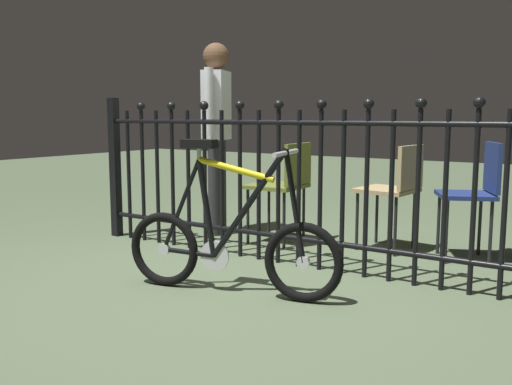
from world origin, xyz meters
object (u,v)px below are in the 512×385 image
person_visitor (217,121)px  chair_tan (396,185)px  bicycle (230,244)px  chair_olive (284,181)px  chair_navy (476,188)px

person_visitor → chair_tan: bearing=8.6°
bicycle → chair_olive: size_ratio=1.61×
chair_tan → bicycle: bearing=-105.6°
chair_navy → person_visitor: size_ratio=0.52×
chair_tan → person_visitor: (-1.52, -0.23, 0.47)m
person_visitor → chair_navy: bearing=7.8°
bicycle → chair_navy: 1.89m
chair_tan → person_visitor: 1.60m
person_visitor → bicycle: bearing=-50.1°
chair_tan → chair_olive: size_ratio=1.00×
bicycle → chair_navy: (1.00, 1.59, 0.23)m
chair_tan → person_visitor: person_visitor is taller
chair_olive → chair_navy: size_ratio=0.96×
bicycle → person_visitor: size_ratio=0.80×
person_visitor → chair_olive: bearing=-0.5°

